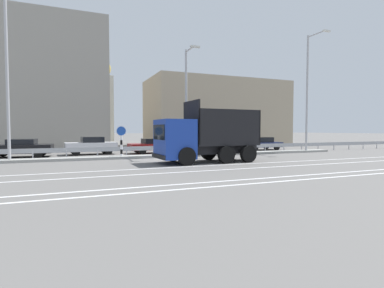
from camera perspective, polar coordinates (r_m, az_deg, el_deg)
The scene contains 20 objects.
ground_plane at distance 20.65m, azimuth -5.45°, elevation -2.91°, with size 320.00×320.00×0.00m, color #605E5B.
lane_strip_0 at distance 17.27m, azimuth 5.63°, elevation -4.00°, with size 58.27×0.16×0.01m, color silver.
lane_strip_1 at distance 15.67m, azimuth 8.80°, elevation -4.71°, with size 58.27×0.16×0.01m, color silver.
lane_strip_2 at distance 13.23m, azimuth 15.46°, elevation -6.14°, with size 58.27×0.16×0.01m, color silver.
lane_strip_3 at distance 12.54m, azimuth 17.99°, elevation -6.66°, with size 58.27×0.16×0.01m, color silver.
median_island at distance 22.14m, azimuth -6.62°, elevation -2.31°, with size 32.05×1.10×0.18m, color gray.
median_guardrail at distance 23.13m, azimuth -7.33°, elevation -0.90°, with size 58.27×0.09×0.78m.
dump_truck at distance 18.41m, azimuth 0.71°, elevation 0.66°, with size 6.54×2.83×3.79m.
median_road_sign at distance 21.52m, azimuth -13.31°, elevation 0.40°, with size 0.68×0.16×2.28m.
street_lamp_1 at distance 21.79m, azimuth -31.86°, elevation 11.83°, with size 0.71×2.15×10.28m.
street_lamp_2 at distance 22.65m, azimuth -0.99°, elevation 8.89°, with size 0.70×1.98×8.02m.
street_lamp_3 at distance 29.09m, azimuth 21.29°, elevation 9.84°, with size 0.70×2.26×10.44m.
parked_car_2 at distance 25.42m, azimuth -29.84°, elevation -0.62°, with size 4.46×2.27×1.34m.
parked_car_3 at distance 25.88m, azimuth -18.65°, elevation -0.27°, with size 4.10×2.24×1.45m.
parked_car_4 at distance 26.20m, azimuth -6.98°, elevation -0.28°, with size 4.68×2.13×1.27m.
parked_car_5 at distance 28.28m, azimuth 3.39°, elevation 0.12°, with size 4.25×1.89×1.48m.
parked_car_6 at distance 30.74m, azimuth 13.05°, elevation 0.11°, with size 4.17×1.94×1.30m.
background_building_0 at distance 39.09m, azimuth -30.19°, elevation 9.61°, with size 18.39×12.07×13.93m, color gray.
background_building_1 at distance 40.61m, azimuth 4.70°, elevation 5.84°, with size 18.11×9.01×8.49m, color tan.
church_tower at distance 51.81m, azimuth -16.93°, elevation 7.75°, with size 3.60×3.60×14.53m.
Camera 1 is at (-5.89, -19.69, 2.02)m, focal length 28.00 mm.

